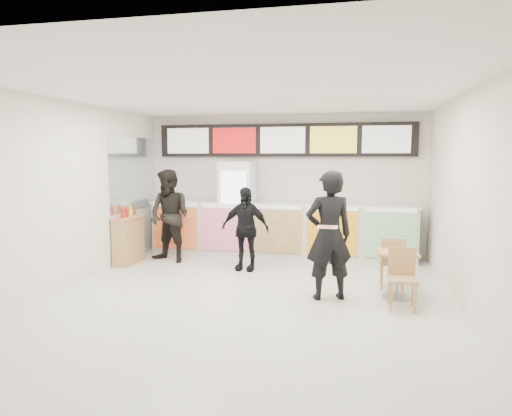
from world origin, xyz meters
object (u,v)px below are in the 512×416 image
(customer_main, at_px, (329,235))
(cafe_table, at_px, (397,266))
(customer_left, at_px, (170,216))
(condiment_ledge, at_px, (129,240))
(drinks_fridge, at_px, (237,208))
(service_counter, at_px, (280,230))
(customer_mid, at_px, (245,229))

(customer_main, distance_m, cafe_table, 1.13)
(customer_left, relative_size, condiment_ledge, 1.67)
(drinks_fridge, bearing_deg, service_counter, -0.99)
(customer_main, relative_size, condiment_ledge, 1.72)
(service_counter, distance_m, drinks_fridge, 1.03)
(customer_mid, height_order, condiment_ledge, customer_mid)
(drinks_fridge, distance_m, cafe_table, 3.99)
(cafe_table, bearing_deg, customer_left, 157.04)
(service_counter, distance_m, condiment_ledge, 3.09)
(customer_mid, bearing_deg, drinks_fridge, 115.19)
(service_counter, bearing_deg, cafe_table, -48.66)
(drinks_fridge, xyz_separation_m, customer_main, (2.09, -2.72, -0.04))
(customer_mid, distance_m, condiment_ledge, 2.38)
(customer_mid, bearing_deg, condiment_ledge, -175.46)
(service_counter, distance_m, customer_main, 2.97)
(customer_left, height_order, cafe_table, customer_left)
(drinks_fridge, xyz_separation_m, customer_left, (-1.15, -0.96, -0.08))
(customer_main, bearing_deg, customer_left, -48.72)
(drinks_fridge, distance_m, customer_main, 3.43)
(customer_left, bearing_deg, customer_main, -10.84)
(customer_main, xyz_separation_m, condiment_ledge, (-3.98, 1.44, -0.48))
(customer_mid, height_order, cafe_table, customer_mid)
(service_counter, xyz_separation_m, customer_mid, (-0.45, -1.27, 0.20))
(service_counter, bearing_deg, customer_mid, -109.67)
(condiment_ledge, bearing_deg, service_counter, 24.13)
(service_counter, xyz_separation_m, condiment_ledge, (-2.82, -1.26, -0.10))
(service_counter, xyz_separation_m, drinks_fridge, (-0.93, 0.02, 0.43))
(drinks_fridge, height_order, cafe_table, drinks_fridge)
(service_counter, relative_size, drinks_fridge, 2.78)
(customer_main, bearing_deg, drinks_fridge, -72.61)
(drinks_fridge, xyz_separation_m, customer_mid, (0.48, -1.29, -0.23))
(service_counter, bearing_deg, customer_left, -155.62)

